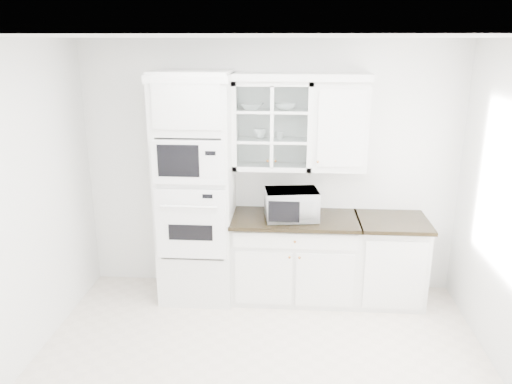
{
  "coord_description": "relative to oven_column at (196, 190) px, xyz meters",
  "views": [
    {
      "loc": [
        0.22,
        -3.46,
        2.68
      ],
      "look_at": [
        -0.1,
        1.05,
        1.3
      ],
      "focal_mm": 35.0,
      "sensor_mm": 36.0,
      "label": 1
    }
  ],
  "objects": [
    {
      "name": "ground",
      "position": [
        0.75,
        -1.42,
        -1.19
      ],
      "size": [
        4.0,
        3.5,
        0.01
      ],
      "primitive_type": "cube",
      "color": "beige",
      "rests_on": "ground"
    },
    {
      "name": "bowl_a",
      "position": [
        0.57,
        0.17,
        0.84
      ],
      "size": [
        0.26,
        0.26,
        0.06
      ],
      "primitive_type": "imported",
      "rotation": [
        0.0,
        0.0,
        -0.13
      ],
      "color": "white",
      "rests_on": "upper_cabinet_glass"
    },
    {
      "name": "cup_a",
      "position": [
        0.65,
        0.19,
        0.56
      ],
      "size": [
        0.15,
        0.15,
        0.1
      ],
      "primitive_type": "imported",
      "rotation": [
        0.0,
        0.0,
        0.19
      ],
      "color": "white",
      "rests_on": "upper_cabinet_glass"
    },
    {
      "name": "upper_cabinet_solid",
      "position": [
        1.46,
        0.17,
        0.65
      ],
      "size": [
        0.55,
        0.33,
        0.9
      ],
      "primitive_type": "cube",
      "color": "silver",
      "rests_on": "room_shell"
    },
    {
      "name": "extra_base_cabinet",
      "position": [
        2.03,
        0.03,
        -0.74
      ],
      "size": [
        0.72,
        0.67,
        0.92
      ],
      "color": "silver",
      "rests_on": "ground"
    },
    {
      "name": "bowl_b",
      "position": [
        0.91,
        0.16,
        0.84
      ],
      "size": [
        0.24,
        0.24,
        0.06
      ],
      "primitive_type": "imported",
      "rotation": [
        0.0,
        0.0,
        0.21
      ],
      "color": "white",
      "rests_on": "upper_cabinet_glass"
    },
    {
      "name": "room_shell",
      "position": [
        0.75,
        -0.99,
        0.58
      ],
      "size": [
        4.0,
        3.5,
        2.7
      ],
      "color": "white",
      "rests_on": "ground"
    },
    {
      "name": "oven_column",
      "position": [
        0.0,
        0.0,
        0.0
      ],
      "size": [
        0.76,
        0.68,
        2.4
      ],
      "color": "silver",
      "rests_on": "ground"
    },
    {
      "name": "countertop_microwave",
      "position": [
        0.99,
        -0.02,
        -0.13
      ],
      "size": [
        0.58,
        0.51,
        0.31
      ],
      "primitive_type": "imported",
      "rotation": [
        0.0,
        0.0,
        3.28
      ],
      "color": "white",
      "rests_on": "base_cabinet_run"
    },
    {
      "name": "upper_cabinet_glass",
      "position": [
        0.78,
        0.17,
        0.65
      ],
      "size": [
        0.8,
        0.33,
        0.9
      ],
      "color": "silver",
      "rests_on": "room_shell"
    },
    {
      "name": "base_cabinet_run",
      "position": [
        1.03,
        0.03,
        -0.74
      ],
      "size": [
        1.32,
        0.67,
        0.92
      ],
      "color": "silver",
      "rests_on": "ground"
    },
    {
      "name": "crown_molding",
      "position": [
        0.68,
        0.14,
        1.14
      ],
      "size": [
        2.14,
        0.38,
        0.07
      ],
      "primitive_type": "cube",
      "color": "white",
      "rests_on": "room_shell"
    },
    {
      "name": "cup_b",
      "position": [
        0.86,
        0.16,
        0.55
      ],
      "size": [
        0.11,
        0.11,
        0.08
      ],
      "primitive_type": "imported",
      "rotation": [
        0.0,
        0.0,
        -0.23
      ],
      "color": "white",
      "rests_on": "upper_cabinet_glass"
    }
  ]
}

